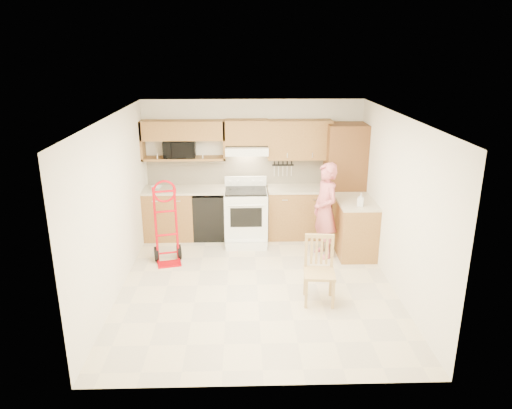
{
  "coord_description": "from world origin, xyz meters",
  "views": [
    {
      "loc": [
        -0.21,
        -6.44,
        3.39
      ],
      "look_at": [
        0.0,
        0.5,
        1.1
      ],
      "focal_mm": 33.68,
      "sensor_mm": 36.0,
      "label": 1
    }
  ],
  "objects_px": {
    "range": "(246,212)",
    "dining_chair": "(319,271)",
    "person": "(325,211)",
    "microwave": "(180,149)",
    "hand_truck": "(167,226)"
  },
  "relations": [
    {
      "from": "person",
      "to": "dining_chair",
      "type": "xyz_separation_m",
      "value": [
        -0.33,
        -1.56,
        -0.34
      ]
    },
    {
      "from": "microwave",
      "to": "dining_chair",
      "type": "xyz_separation_m",
      "value": [
        2.17,
        -2.61,
        -1.18
      ]
    },
    {
      "from": "dining_chair",
      "to": "person",
      "type": "bearing_deg",
      "value": 82.91
    },
    {
      "from": "range",
      "to": "person",
      "type": "height_order",
      "value": "person"
    },
    {
      "from": "microwave",
      "to": "hand_truck",
      "type": "height_order",
      "value": "microwave"
    },
    {
      "from": "range",
      "to": "dining_chair",
      "type": "distance_m",
      "value": 2.43
    },
    {
      "from": "range",
      "to": "dining_chair",
      "type": "relative_size",
      "value": 1.21
    },
    {
      "from": "hand_truck",
      "to": "range",
      "type": "bearing_deg",
      "value": 20.59
    },
    {
      "from": "microwave",
      "to": "range",
      "type": "bearing_deg",
      "value": -19.71
    },
    {
      "from": "range",
      "to": "dining_chair",
      "type": "height_order",
      "value": "range"
    },
    {
      "from": "range",
      "to": "hand_truck",
      "type": "xyz_separation_m",
      "value": [
        -1.29,
        -0.87,
        0.07
      ]
    },
    {
      "from": "range",
      "to": "person",
      "type": "distance_m",
      "value": 1.49
    },
    {
      "from": "microwave",
      "to": "range",
      "type": "relative_size",
      "value": 0.5
    },
    {
      "from": "microwave",
      "to": "dining_chair",
      "type": "bearing_deg",
      "value": -52.11
    },
    {
      "from": "person",
      "to": "microwave",
      "type": "bearing_deg",
      "value": -129.01
    }
  ]
}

